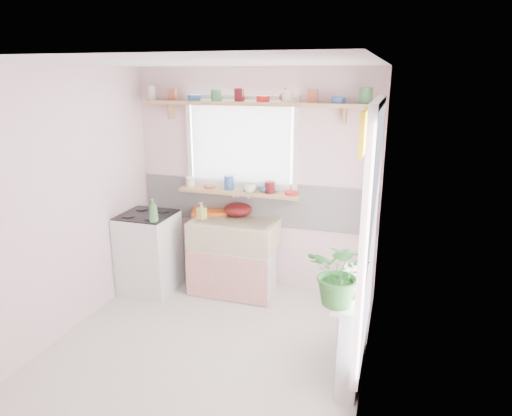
% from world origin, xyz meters
% --- Properties ---
extents(room, '(3.20, 3.20, 3.20)m').
position_xyz_m(room, '(0.66, 0.86, 1.37)').
color(room, silver).
rests_on(room, ground).
extents(sink_unit, '(0.95, 0.65, 1.11)m').
position_xyz_m(sink_unit, '(-0.15, 1.29, 0.43)').
color(sink_unit, white).
rests_on(sink_unit, ground).
extents(cooker, '(0.58, 0.58, 0.93)m').
position_xyz_m(cooker, '(-1.10, 1.05, 0.46)').
color(cooker, white).
rests_on(cooker, ground).
extents(radiator_ledge, '(0.22, 0.95, 0.78)m').
position_xyz_m(radiator_ledge, '(1.30, 0.20, 0.40)').
color(radiator_ledge, white).
rests_on(radiator_ledge, ground).
extents(windowsill, '(1.40, 0.22, 0.04)m').
position_xyz_m(windowsill, '(-0.15, 1.48, 1.14)').
color(windowsill, tan).
rests_on(windowsill, room).
extents(pine_shelf, '(2.52, 0.24, 0.04)m').
position_xyz_m(pine_shelf, '(0.00, 1.47, 2.12)').
color(pine_shelf, tan).
rests_on(pine_shelf, room).
extents(shelf_crockery, '(2.47, 0.11, 0.12)m').
position_xyz_m(shelf_crockery, '(-0.02, 1.47, 2.19)').
color(shelf_crockery, silver).
rests_on(shelf_crockery, pine_shelf).
extents(sill_crockery, '(1.35, 0.11, 0.12)m').
position_xyz_m(sill_crockery, '(-0.20, 1.48, 1.21)').
color(sill_crockery, silver).
rests_on(sill_crockery, windowsill).
extents(dish_tray, '(0.49, 0.43, 0.04)m').
position_xyz_m(dish_tray, '(-0.53, 1.50, 0.87)').
color(dish_tray, orange).
rests_on(dish_tray, sink_unit).
extents(colander, '(0.35, 0.35, 0.15)m').
position_xyz_m(colander, '(-0.17, 1.50, 0.92)').
color(colander, '#550E0F').
rests_on(colander, sink_unit).
extents(jade_plant, '(0.54, 0.49, 0.51)m').
position_xyz_m(jade_plant, '(1.21, -0.14, 1.03)').
color(jade_plant, '#2E6F2C').
rests_on(jade_plant, radiator_ledge).
extents(fruit_bowl, '(0.29, 0.29, 0.07)m').
position_xyz_m(fruit_bowl, '(1.21, -0.05, 0.81)').
color(fruit_bowl, white).
rests_on(fruit_bowl, radiator_ledge).
extents(herb_pot, '(0.13, 0.11, 0.22)m').
position_xyz_m(herb_pot, '(1.21, -0.20, 0.89)').
color(herb_pot, '#2E6327').
rests_on(herb_pot, radiator_ledge).
extents(soap_bottle_sink, '(0.11, 0.11, 0.19)m').
position_xyz_m(soap_bottle_sink, '(-0.53, 1.27, 0.94)').
color(soap_bottle_sink, '#CBD25D').
rests_on(soap_bottle_sink, sink_unit).
extents(sill_cup, '(0.16, 0.16, 0.10)m').
position_xyz_m(sill_cup, '(-0.00, 1.42, 1.21)').
color(sill_cup, white).
rests_on(sill_cup, windowsill).
extents(sill_bowl, '(0.27, 0.27, 0.07)m').
position_xyz_m(sill_bowl, '(0.16, 1.54, 1.19)').
color(sill_bowl, '#3877B6').
rests_on(sill_bowl, windowsill).
extents(shelf_vase, '(0.18, 0.18, 0.14)m').
position_xyz_m(shelf_vase, '(0.36, 1.53, 2.21)').
color(shelf_vase, brown).
rests_on(shelf_vase, pine_shelf).
extents(cooker_bottle, '(0.12, 0.12, 0.25)m').
position_xyz_m(cooker_bottle, '(-0.88, 0.83, 1.04)').
color(cooker_bottle, '#468C48').
rests_on(cooker_bottle, cooker).
extents(fruit, '(0.20, 0.14, 0.10)m').
position_xyz_m(fruit, '(1.22, -0.05, 0.87)').
color(fruit, orange).
rests_on(fruit, fruit_bowl).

